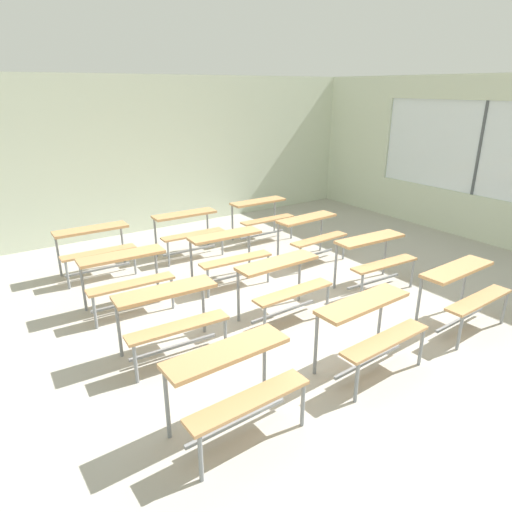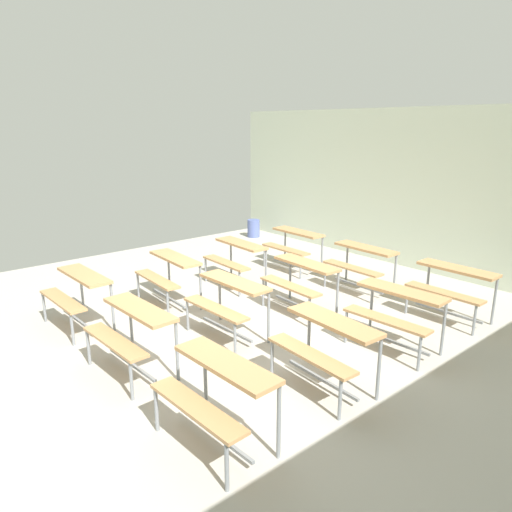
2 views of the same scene
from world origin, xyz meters
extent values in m
cube|color=#ADA89E|center=(0.00, 0.00, -0.03)|extent=(10.00, 9.00, 0.05)
cube|color=beige|center=(0.00, 4.50, 1.50)|extent=(10.00, 0.12, 3.00)
cube|color=tan|center=(-1.56, -1.37, 0.72)|extent=(1.11, 0.35, 0.04)
cube|color=tan|center=(-1.55, -1.69, 0.44)|extent=(1.11, 0.25, 0.03)
cylinder|color=gray|center=(-2.07, -1.24, 0.36)|extent=(0.04, 0.04, 0.72)
cylinder|color=gray|center=(-1.07, -1.21, 0.36)|extent=(0.04, 0.04, 0.72)
cylinder|color=gray|center=(-2.05, -1.79, 0.22)|extent=(0.04, 0.04, 0.44)
cylinder|color=gray|center=(-1.05, -1.76, 0.22)|extent=(0.04, 0.04, 0.44)
cube|color=gray|center=(-1.56, -1.51, 0.10)|extent=(1.00, 0.06, 0.03)
cube|color=tan|center=(0.05, -1.37, 0.72)|extent=(1.11, 0.37, 0.04)
cube|color=tan|center=(0.06, -1.69, 0.44)|extent=(1.11, 0.27, 0.03)
cylinder|color=gray|center=(-0.46, -1.25, 0.36)|extent=(0.04, 0.04, 0.72)
cylinder|color=gray|center=(0.54, -1.21, 0.36)|extent=(0.04, 0.04, 0.72)
cylinder|color=gray|center=(-0.44, -1.80, 0.22)|extent=(0.04, 0.04, 0.44)
cylinder|color=gray|center=(0.56, -1.76, 0.22)|extent=(0.04, 0.04, 0.44)
cube|color=gray|center=(0.05, -1.51, 0.10)|extent=(1.00, 0.07, 0.03)
cube|color=tan|center=(1.65, -1.38, 0.72)|extent=(1.11, 0.36, 0.04)
cube|color=tan|center=(1.67, -1.70, 0.44)|extent=(1.11, 0.26, 0.03)
cylinder|color=gray|center=(1.15, -1.26, 0.36)|extent=(0.04, 0.04, 0.72)
cylinder|color=gray|center=(2.15, -1.22, 0.36)|extent=(0.04, 0.04, 0.72)
cylinder|color=gray|center=(1.17, -1.81, 0.22)|extent=(0.04, 0.04, 0.44)
cylinder|color=gray|center=(2.17, -1.77, 0.22)|extent=(0.04, 0.04, 0.44)
cube|color=gray|center=(1.66, -1.52, 0.10)|extent=(1.00, 0.07, 0.03)
cube|color=tan|center=(-1.51, 0.02, 0.72)|extent=(1.11, 0.37, 0.04)
cube|color=tan|center=(-1.52, -0.30, 0.44)|extent=(1.11, 0.27, 0.03)
cylinder|color=gray|center=(-2.00, 0.18, 0.36)|extent=(0.04, 0.04, 0.72)
cylinder|color=gray|center=(-1.00, 0.14, 0.36)|extent=(0.04, 0.04, 0.72)
cylinder|color=gray|center=(-2.03, -0.37, 0.22)|extent=(0.04, 0.04, 0.44)
cylinder|color=gray|center=(-1.03, -0.41, 0.22)|extent=(0.04, 0.04, 0.44)
cube|color=gray|center=(-1.51, -0.12, 0.10)|extent=(1.00, 0.08, 0.03)
cube|color=tan|center=(-0.01, 0.01, 0.72)|extent=(1.11, 0.35, 0.04)
cube|color=tan|center=(0.00, -0.31, 0.44)|extent=(1.11, 0.25, 0.03)
cylinder|color=gray|center=(-0.52, 0.13, 0.36)|extent=(0.04, 0.04, 0.72)
cylinder|color=gray|center=(0.48, 0.16, 0.36)|extent=(0.04, 0.04, 0.72)
cylinder|color=gray|center=(-0.50, -0.42, 0.22)|extent=(0.04, 0.04, 0.44)
cylinder|color=gray|center=(0.50, -0.39, 0.22)|extent=(0.04, 0.04, 0.44)
cube|color=gray|center=(-0.01, -0.13, 0.10)|extent=(1.00, 0.06, 0.03)
cube|color=tan|center=(1.66, 0.01, 0.72)|extent=(1.12, 0.38, 0.04)
cube|color=tan|center=(1.64, -0.31, 0.44)|extent=(1.11, 0.28, 0.03)
cylinder|color=gray|center=(1.17, 0.17, 0.36)|extent=(0.04, 0.04, 0.72)
cylinder|color=gray|center=(2.17, 0.12, 0.36)|extent=(0.04, 0.04, 0.72)
cylinder|color=gray|center=(1.14, -0.38, 0.22)|extent=(0.04, 0.04, 0.44)
cylinder|color=gray|center=(2.14, -0.43, 0.22)|extent=(0.04, 0.04, 0.44)
cube|color=gray|center=(1.65, -0.13, 0.10)|extent=(1.00, 0.08, 0.03)
cube|color=tan|center=(-1.54, 1.34, 0.72)|extent=(1.11, 0.36, 0.04)
cube|color=tan|center=(-1.55, 1.02, 0.44)|extent=(1.11, 0.26, 0.03)
cylinder|color=gray|center=(-2.04, 1.50, 0.36)|extent=(0.04, 0.04, 0.72)
cylinder|color=gray|center=(-1.04, 1.47, 0.36)|extent=(0.04, 0.04, 0.72)
cylinder|color=gray|center=(-2.06, 0.95, 0.22)|extent=(0.04, 0.04, 0.44)
cylinder|color=gray|center=(-1.06, 0.92, 0.22)|extent=(0.04, 0.04, 0.44)
cube|color=gray|center=(-1.55, 1.20, 0.10)|extent=(1.00, 0.07, 0.03)
cube|color=tan|center=(0.01, 1.33, 0.72)|extent=(1.11, 0.37, 0.04)
cube|color=tan|center=(-0.01, 1.01, 0.44)|extent=(1.11, 0.27, 0.03)
cylinder|color=gray|center=(-0.49, 1.49, 0.36)|extent=(0.04, 0.04, 0.72)
cylinder|color=gray|center=(0.51, 1.45, 0.36)|extent=(0.04, 0.04, 0.72)
cylinder|color=gray|center=(-0.51, 0.94, 0.22)|extent=(0.04, 0.04, 0.44)
cylinder|color=gray|center=(0.49, 0.90, 0.22)|extent=(0.04, 0.04, 0.44)
cube|color=gray|center=(0.00, 1.19, 0.10)|extent=(1.00, 0.07, 0.03)
cube|color=tan|center=(1.60, 1.34, 0.72)|extent=(1.11, 0.38, 0.04)
cube|color=tan|center=(1.61, 1.03, 0.44)|extent=(1.11, 0.28, 0.03)
cylinder|color=gray|center=(1.09, 1.46, 0.36)|extent=(0.04, 0.04, 0.72)
cylinder|color=gray|center=(2.09, 1.51, 0.36)|extent=(0.04, 0.04, 0.72)
cylinder|color=gray|center=(1.12, 0.91, 0.22)|extent=(0.04, 0.04, 0.44)
cylinder|color=gray|center=(2.12, 0.96, 0.22)|extent=(0.04, 0.04, 0.44)
cube|color=gray|center=(1.60, 1.21, 0.10)|extent=(1.00, 0.08, 0.03)
cube|color=tan|center=(-1.56, 2.74, 0.72)|extent=(1.10, 0.34, 0.04)
cube|color=tan|center=(-1.56, 2.42, 0.44)|extent=(1.10, 0.24, 0.03)
cylinder|color=gray|center=(-2.06, 2.89, 0.36)|extent=(0.04, 0.04, 0.72)
cylinder|color=gray|center=(-1.06, 2.87, 0.36)|extent=(0.04, 0.04, 0.72)
cylinder|color=gray|center=(-2.06, 2.34, 0.22)|extent=(0.04, 0.04, 0.44)
cylinder|color=gray|center=(-1.06, 2.32, 0.22)|extent=(0.04, 0.04, 0.44)
cube|color=gray|center=(-1.56, 2.60, 0.10)|extent=(1.00, 0.05, 0.03)
cube|color=tan|center=(0.02, 2.73, 0.72)|extent=(1.11, 0.35, 0.04)
cube|color=tan|center=(0.01, 2.41, 0.44)|extent=(1.11, 0.25, 0.03)
cylinder|color=gray|center=(-0.48, 2.88, 0.36)|extent=(0.04, 0.04, 0.72)
cylinder|color=gray|center=(0.52, 2.85, 0.36)|extent=(0.04, 0.04, 0.72)
cylinder|color=gray|center=(-0.49, 2.33, 0.22)|extent=(0.04, 0.04, 0.44)
cylinder|color=gray|center=(0.51, 2.30, 0.22)|extent=(0.04, 0.04, 0.44)
cube|color=gray|center=(0.02, 2.59, 0.10)|extent=(1.00, 0.06, 0.03)
cube|color=tan|center=(1.58, 2.75, 0.72)|extent=(1.10, 0.32, 0.04)
cube|color=tan|center=(1.58, 2.43, 0.44)|extent=(1.10, 0.22, 0.03)
cylinder|color=gray|center=(1.08, 2.89, 0.36)|extent=(0.04, 0.04, 0.72)
cylinder|color=gray|center=(2.08, 2.90, 0.36)|extent=(0.04, 0.04, 0.72)
cylinder|color=gray|center=(1.08, 2.34, 0.22)|extent=(0.04, 0.04, 0.44)
cylinder|color=gray|center=(2.08, 2.35, 0.22)|extent=(0.04, 0.04, 0.44)
cube|color=gray|center=(1.58, 2.61, 0.10)|extent=(1.00, 0.03, 0.03)
cylinder|color=#51609E|center=(-4.15, 3.82, 0.21)|extent=(0.30, 0.30, 0.43)
camera|label=1|loc=(-3.14, -4.13, 2.78)|focal=31.35mm
camera|label=2|loc=(4.58, -3.54, 2.68)|focal=33.16mm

